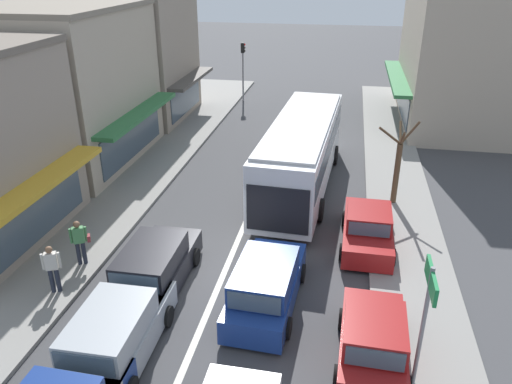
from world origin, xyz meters
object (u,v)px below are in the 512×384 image
Objects in this scene: wagon_behind_bus_near at (155,267)px; pedestrian_with_handbag_near at (80,240)px; directional_road_sign at (427,303)px; street_tree_right at (397,166)px; wagon_adjacent_lane_lead at (266,285)px; parked_hatchback_kerb_front at (373,341)px; parked_sedan_kerb_second at (368,229)px; wagon_queue_far_back at (115,335)px; city_bus at (302,149)px; pedestrian_browsing_midblock at (52,266)px; traffic_light_downstreet at (243,62)px.

pedestrian_with_handbag_near is (-2.87, 0.65, 0.32)m from wagon_behind_bus_near.
directional_road_sign is 0.96× the size of street_tree_right.
wagon_behind_bus_near and wagon_adjacent_lane_lead have the same top height.
parked_hatchback_kerb_front is 1.00× the size of street_tree_right.
parked_sedan_kerb_second is at bearing 53.82° from wagon_adjacent_lane_lead.
wagon_queue_far_back is (0.13, -3.16, 0.00)m from wagon_behind_bus_near.
city_bus is 2.93× the size of parked_hatchback_kerb_front.
wagon_behind_bus_near is at bearing -136.27° from street_tree_right.
parked_sedan_kerb_second is 2.59× the size of pedestrian_browsing_midblock.
parked_sedan_kerb_second is (3.06, 4.19, -0.08)m from wagon_adjacent_lane_lead.
wagon_adjacent_lane_lead is at bearing 6.02° from pedestrian_browsing_midblock.
city_bus is at bearing 89.03° from wagon_adjacent_lane_lead.
wagon_queue_far_back is 0.99× the size of wagon_adjacent_lane_lead.
parked_sedan_kerb_second is at bearing 98.16° from directional_road_sign.
wagon_queue_far_back is 2.77× the size of pedestrian_browsing_midblock.
pedestrian_browsing_midblock is at bearing 169.40° from directional_road_sign.
city_bus is 2.43× the size of wagon_behind_bus_near.
directional_road_sign reaches higher than pedestrian_browsing_midblock.
wagon_queue_far_back is 1.21× the size of parked_hatchback_kerb_front.
pedestrian_browsing_midblock reaches higher than parked_sedan_kerb_second.
pedestrian_browsing_midblock is (-10.77, -8.47, -0.70)m from street_tree_right.
wagon_behind_bus_near is (-3.76, -8.47, -1.14)m from city_bus.
street_tree_right is at bearing -57.70° from traffic_light_downstreet.
traffic_light_downstreet is (-2.05, 26.13, 2.11)m from wagon_queue_far_back.
pedestrian_with_handbag_near reaches higher than wagon_behind_bus_near.
city_bus reaches higher than wagon_queue_far_back.
wagon_behind_bus_near is at bearing -85.22° from traffic_light_downstreet.
traffic_light_downstreet is (-8.60, 19.05, 2.19)m from parked_sedan_kerb_second.
city_bus is 2.40× the size of wagon_adjacent_lane_lead.
wagon_adjacent_lane_lead is at bearing 39.63° from wagon_queue_far_back.
pedestrian_browsing_midblock reaches higher than wagon_adjacent_lane_lead.
parked_hatchback_kerb_front is 9.76m from street_tree_right.
directional_road_sign reaches higher than wagon_adjacent_lane_lead.
directional_road_sign reaches higher than wagon_behind_bus_near.
parked_hatchback_kerb_front is at bearing -6.93° from pedestrian_browsing_midblock.
pedestrian_with_handbag_near is at bearing 163.79° from parked_hatchback_kerb_front.
wagon_behind_bus_near is 3.08m from pedestrian_browsing_midblock.
parked_sedan_kerb_second is at bearing -108.08° from street_tree_right.
parked_sedan_kerb_second is 2.59× the size of pedestrian_with_handbag_near.
street_tree_right reaches higher than wagon_behind_bus_near.
traffic_light_downstreet is at bearing 122.30° from street_tree_right.
wagon_adjacent_lane_lead is 3.60m from parked_hatchback_kerb_front.
wagon_behind_bus_near is 7.75m from parked_sedan_kerb_second.
directional_road_sign is at bearing -81.84° from parked_sedan_kerb_second.
pedestrian_with_handbag_near is (-3.00, 3.81, 0.32)m from wagon_queue_far_back.
wagon_queue_far_back is 26.30m from traffic_light_downstreet.
traffic_light_downstreet is 1.17× the size of directional_road_sign.
city_bus is at bearing 108.88° from directional_road_sign.
parked_sedan_kerb_second is (6.55, 7.08, -0.08)m from wagon_queue_far_back.
parked_sedan_kerb_second is at bearing 30.41° from wagon_behind_bus_near.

